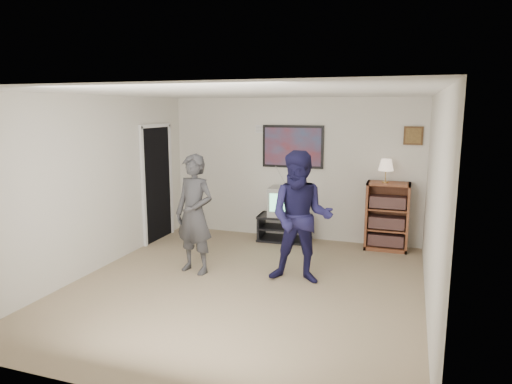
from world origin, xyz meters
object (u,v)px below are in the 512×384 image
Objects in this scene: person_short at (301,218)px; media_stand at (285,228)px; bookshelf at (387,216)px; person_tall at (194,214)px; crt_television at (287,201)px.

media_stand is at bearing 106.74° from person_short.
bookshelf reaches higher than media_stand.
person_short is at bearing -118.66° from bookshelf.
person_short is (0.71, -1.82, 0.66)m from media_stand.
person_tall is at bearing -141.95° from bookshelf.
media_stand is 0.48m from crt_television.
bookshelf is (1.70, 0.05, -0.15)m from crt_television.
bookshelf is at bearing -1.92° from crt_television.
crt_television is (0.03, -0.00, 0.48)m from media_stand.
bookshelf is 3.22m from person_tall.
crt_television is 0.35× the size of person_tall.
media_stand is 1.76m from bookshelf.
bookshelf is at bearing 56.75° from person_short.
crt_television is 1.71m from bookshelf.
media_stand is 2.18m from person_tall.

